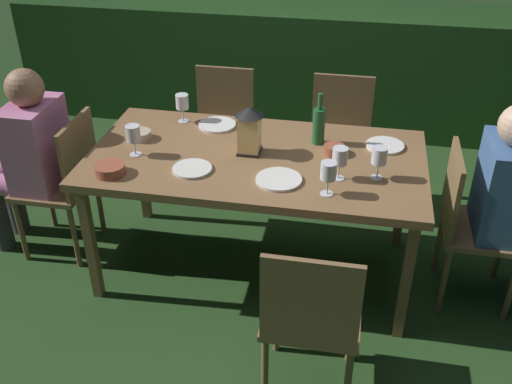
{
  "coord_description": "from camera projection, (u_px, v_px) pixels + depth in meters",
  "views": [
    {
      "loc": [
        0.52,
        -2.72,
        2.25
      ],
      "look_at": [
        0.0,
        0.0,
        0.53
      ],
      "focal_mm": 41.54,
      "sensor_mm": 36.0,
      "label": 1
    }
  ],
  "objects": [
    {
      "name": "chair_head_far",
      "position": [
        469.0,
        220.0,
        3.1
      ],
      "size": [
        0.4,
        0.42,
        0.87
      ],
      "color": "brown",
      "rests_on": "ground"
    },
    {
      "name": "ground_plane",
      "position": [
        256.0,
        267.0,
        3.54
      ],
      "size": [
        16.0,
        16.0,
        0.0
      ],
      "primitive_type": "plane",
      "color": "#26471E"
    },
    {
      "name": "chair_side_right_b",
      "position": [
        339.0,
        136.0,
        3.94
      ],
      "size": [
        0.42,
        0.4,
        0.87
      ],
      "color": "brown",
      "rests_on": "ground"
    },
    {
      "name": "bowl_bread",
      "position": [
        334.0,
        149.0,
        3.14
      ],
      "size": [
        0.11,
        0.11,
        0.05
      ],
      "color": "#9E5138",
      "rests_on": "dining_table"
    },
    {
      "name": "green_bottle_on_table",
      "position": [
        319.0,
        125.0,
        3.21
      ],
      "size": [
        0.07,
        0.07,
        0.29
      ],
      "color": "#1E5B2D",
      "rests_on": "dining_table"
    },
    {
      "name": "wine_glass_d",
      "position": [
        328.0,
        172.0,
        2.75
      ],
      "size": [
        0.08,
        0.08,
        0.17
      ],
      "color": "silver",
      "rests_on": "dining_table"
    },
    {
      "name": "plate_a",
      "position": [
        217.0,
        125.0,
        3.45
      ],
      "size": [
        0.22,
        0.22,
        0.01
      ],
      "primitive_type": "cylinder",
      "color": "white",
      "rests_on": "dining_table"
    },
    {
      "name": "chair_head_near",
      "position": [
        65.0,
        179.0,
        3.46
      ],
      "size": [
        0.4,
        0.42,
        0.87
      ],
      "color": "brown",
      "rests_on": "ground"
    },
    {
      "name": "side_table",
      "position": [
        319.0,
        76.0,
        5.04
      ],
      "size": [
        0.53,
        0.53,
        0.65
      ],
      "color": "brown",
      "rests_on": "ground"
    },
    {
      "name": "wine_glass_b",
      "position": [
        340.0,
        158.0,
        2.88
      ],
      "size": [
        0.08,
        0.08,
        0.17
      ],
      "color": "silver",
      "rests_on": "dining_table"
    },
    {
      "name": "chair_side_right_a",
      "position": [
        222.0,
        127.0,
        4.07
      ],
      "size": [
        0.42,
        0.4,
        0.87
      ],
      "color": "brown",
      "rests_on": "ground"
    },
    {
      "name": "plate_c",
      "position": [
        279.0,
        180.0,
        2.91
      ],
      "size": [
        0.23,
        0.23,
        0.01
      ],
      "primitive_type": "cylinder",
      "color": "white",
      "rests_on": "dining_table"
    },
    {
      "name": "ice_bucket",
      "position": [
        320.0,
        40.0,
        4.87
      ],
      "size": [
        0.26,
        0.26,
        0.34
      ],
      "color": "#B2B7BF",
      "rests_on": "side_table"
    },
    {
      "name": "wine_glass_e",
      "position": [
        133.0,
        135.0,
        3.09
      ],
      "size": [
        0.08,
        0.08,
        0.17
      ],
      "color": "silver",
      "rests_on": "dining_table"
    },
    {
      "name": "bowl_olives",
      "position": [
        140.0,
        135.0,
        3.3
      ],
      "size": [
        0.12,
        0.12,
        0.05
      ],
      "color": "#BCAD8E",
      "rests_on": "dining_table"
    },
    {
      "name": "person_in_pink",
      "position": [
        29.0,
        153.0,
        3.41
      ],
      "size": [
        0.48,
        0.38,
        1.15
      ],
      "color": "#C675A3",
      "rests_on": "ground"
    },
    {
      "name": "chair_side_left_b",
      "position": [
        311.0,
        316.0,
        2.5
      ],
      "size": [
        0.42,
        0.4,
        0.87
      ],
      "color": "brown",
      "rests_on": "ground"
    },
    {
      "name": "bowl_salad",
      "position": [
        110.0,
        169.0,
        2.96
      ],
      "size": [
        0.15,
        0.15,
        0.05
      ],
      "color": "#9E5138",
      "rests_on": "dining_table"
    },
    {
      "name": "lantern_centerpiece",
      "position": [
        249.0,
        127.0,
        3.09
      ],
      "size": [
        0.15,
        0.15,
        0.27
      ],
      "color": "black",
      "rests_on": "dining_table"
    },
    {
      "name": "wine_glass_c",
      "position": [
        182.0,
        103.0,
        3.44
      ],
      "size": [
        0.08,
        0.08,
        0.17
      ],
      "color": "silver",
      "rests_on": "dining_table"
    },
    {
      "name": "dining_table",
      "position": [
        256.0,
        165.0,
        3.17
      ],
      "size": [
        1.78,
        0.94,
        0.76
      ],
      "color": "olive",
      "rests_on": "ground"
    },
    {
      "name": "wine_glass_a",
      "position": [
        379.0,
        157.0,
        2.88
      ],
      "size": [
        0.08,
        0.08,
        0.17
      ],
      "color": "silver",
      "rests_on": "dining_table"
    },
    {
      "name": "plate_b",
      "position": [
        192.0,
        169.0,
        3.0
      ],
      "size": [
        0.2,
        0.2,
        0.01
      ],
      "primitive_type": "cylinder",
      "color": "white",
      "rests_on": "dining_table"
    },
    {
      "name": "plate_d",
      "position": [
        385.0,
        146.0,
        3.22
      ],
      "size": [
        0.21,
        0.21,
        0.01
      ],
      "primitive_type": "cylinder",
      "color": "white",
      "rests_on": "dining_table"
    },
    {
      "name": "hedge_backdrop",
      "position": [
        303.0,
        65.0,
        5.09
      ],
      "size": [
        4.87,
        0.72,
        0.99
      ],
      "primitive_type": "cube",
      "color": "#1E4219",
      "rests_on": "ground"
    }
  ]
}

